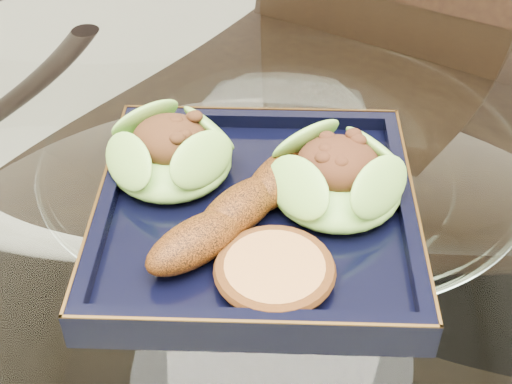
# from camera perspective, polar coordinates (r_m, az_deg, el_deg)

# --- Properties ---
(dining_table) EXTENTS (1.13, 1.13, 0.77)m
(dining_table) POSITION_cam_1_polar(r_m,az_deg,el_deg) (0.78, 1.69, -8.88)
(dining_table) COLOR white
(dining_table) RESTS_ON ground
(dining_chair) EXTENTS (0.52, 0.52, 0.91)m
(dining_chair) POSITION_cam_1_polar(r_m,az_deg,el_deg) (1.08, 6.23, 1.14)
(dining_chair) COLOR black
(dining_chair) RESTS_ON ground
(navy_plate) EXTENTS (0.30, 0.30, 0.02)m
(navy_plate) POSITION_cam_1_polar(r_m,az_deg,el_deg) (0.62, -0.00, -2.12)
(navy_plate) COLOR black
(navy_plate) RESTS_ON dining_table
(lettuce_wrap_left) EXTENTS (0.14, 0.14, 0.04)m
(lettuce_wrap_left) POSITION_cam_1_polar(r_m,az_deg,el_deg) (0.64, -6.83, 2.90)
(lettuce_wrap_left) COLOR #5FAC32
(lettuce_wrap_left) RESTS_ON navy_plate
(lettuce_wrap_right) EXTENTS (0.15, 0.15, 0.04)m
(lettuce_wrap_right) POSITION_cam_1_polar(r_m,az_deg,el_deg) (0.61, 6.47, 0.91)
(lettuce_wrap_right) COLOR #5DA52F
(lettuce_wrap_right) RESTS_ON navy_plate
(roasted_plantain) EXTENTS (0.13, 0.18, 0.04)m
(roasted_plantain) POSITION_cam_1_polar(r_m,az_deg,el_deg) (0.59, -1.33, -1.32)
(roasted_plantain) COLOR #66300A
(roasted_plantain) RESTS_ON navy_plate
(crumb_patty) EXTENTS (0.10, 0.10, 0.02)m
(crumb_patty) POSITION_cam_1_polar(r_m,az_deg,el_deg) (0.55, 1.49, -6.40)
(crumb_patty) COLOR #C58841
(crumb_patty) RESTS_ON navy_plate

